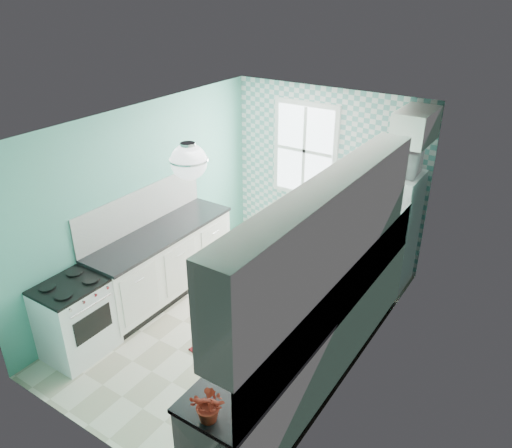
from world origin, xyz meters
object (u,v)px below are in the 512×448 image
Objects in this scene: microwave at (395,160)px; fruit_bowl at (253,371)px; fridge at (386,229)px; sink at (357,263)px; ceiling_light at (189,161)px; stove at (76,318)px; potted_plant at (210,405)px.

fruit_bowl is at bearing 88.87° from microwave.
sink is (0.09, -1.22, 0.12)m from fridge.
microwave reaches higher than sink.
fridge is (1.11, 2.61, -1.51)m from ceiling_light.
fridge is 2.68× the size of microwave.
stove is at bearing -127.40° from fridge.
microwave is (1.11, 2.61, -0.53)m from ceiling_light.
fridge reaches higher than sink.
ceiling_light is at bearing 64.30° from microwave.
sink is at bearing 44.68° from stove.
ceiling_light is 2.15m from potted_plant.
ceiling_light reaches higher than fruit_bowl.
sink is at bearing 91.72° from microwave.
fridge is 0.98m from microwave.
sink is 2.12m from fruit_bowl.
sink is (1.20, 1.39, -1.39)m from ceiling_light.
fruit_bowl is 0.84× the size of potted_plant.
potted_plant is 3.97m from microwave.
stove is at bearing 178.79° from fruit_bowl.
potted_plant is (0.00, -0.56, 0.12)m from fruit_bowl.
microwave is at bearing 66.97° from ceiling_light.
fridge is at bearing 58.90° from stove.
sink is at bearing 49.08° from ceiling_light.
microwave is at bearing 91.54° from fruit_bowl.
stove is 3.00× the size of potted_plant.
microwave is (2.31, 3.29, 1.33)m from stove.
potted_plant is at bearing -10.40° from stove.
sink reaches higher than stove.
ceiling_light is 2.89m from microwave.
ceiling_light is 2.31m from sink.
stove is 3.59× the size of fruit_bowl.
ceiling_light reaches higher than potted_plant.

